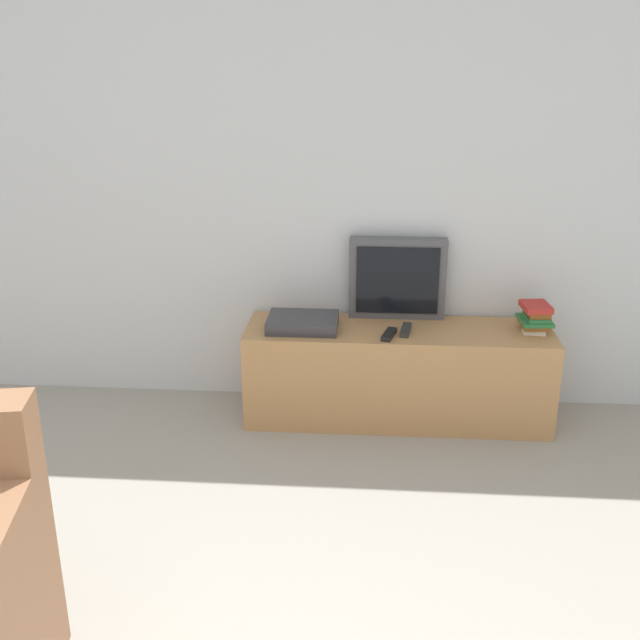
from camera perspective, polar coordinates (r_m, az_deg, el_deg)
The scene contains 7 objects.
wall_back at distance 4.03m, azimuth -4.46°, elevation 11.58°, with size 9.00×0.06×2.60m.
tv_stand at distance 4.02m, azimuth 5.91°, elevation -4.07°, with size 1.60×0.45×0.51m.
television at distance 4.02m, azimuth 5.91°, elevation 3.17°, with size 0.51×0.09×0.44m.
book_stack at distance 4.01m, azimuth 16.08°, elevation 0.19°, with size 0.17×0.21×0.15m.
remote_on_stand at distance 3.87m, azimuth 6.55°, elevation -0.76°, with size 0.07×0.18×0.02m.
remote_secondary at distance 3.80m, azimuth 5.28°, elevation -1.10°, with size 0.09×0.17×0.02m.
set_top_box at distance 3.90m, azimuth -1.32°, elevation -0.19°, with size 0.36×0.27×0.06m.
Camera 1 is at (0.60, -0.91, 1.88)m, focal length 42.00 mm.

